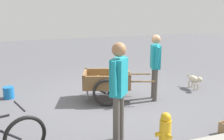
# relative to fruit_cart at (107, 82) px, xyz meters

# --- Properties ---
(ground_plane) EXTENTS (24.00, 24.00, 0.00)m
(ground_plane) POSITION_rel_fruit_cart_xyz_m (-0.17, 0.13, -0.44)
(ground_plane) COLOR #56565B
(fruit_cart) EXTENTS (1.81, 1.25, 0.72)m
(fruit_cart) POSITION_rel_fruit_cart_xyz_m (0.00, 0.00, 0.00)
(fruit_cart) COLOR brown
(fruit_cart) RESTS_ON ground
(vendor_person) EXTENTS (0.30, 0.58, 1.58)m
(vendor_person) POSITION_rel_fruit_cart_xyz_m (-1.08, 0.37, 0.50)
(vendor_person) COLOR #4C4742
(vendor_person) RESTS_ON ground
(dog) EXTENTS (0.20, 0.67, 0.40)m
(dog) POSITION_rel_fruit_cart_xyz_m (-2.50, 0.01, -0.17)
(dog) COLOR beige
(dog) RESTS_ON ground
(fire_hydrant) EXTENTS (0.25, 0.25, 0.67)m
(fire_hydrant) POSITION_rel_fruit_cart_xyz_m (-0.07, 2.58, -0.10)
(fire_hydrant) COLOR gold
(fire_hydrant) RESTS_ON ground
(plastic_bucket) EXTENTS (0.26, 0.26, 0.29)m
(plastic_bucket) POSITION_rel_fruit_cart_xyz_m (2.25, -0.91, -0.29)
(plastic_bucket) COLOR #1966B2
(plastic_bucket) RESTS_ON ground
(bystander_person) EXTENTS (0.37, 0.44, 1.70)m
(bystander_person) POSITION_rel_fruit_cart_xyz_m (0.49, 2.03, 0.59)
(bystander_person) COLOR #4C4742
(bystander_person) RESTS_ON ground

